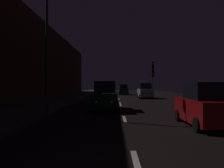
% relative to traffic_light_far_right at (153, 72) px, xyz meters
% --- Properties ---
extents(ground, '(25.66, 84.00, 0.02)m').
position_rel_traffic_light_far_right_xyz_m(ground, '(-4.33, -1.89, -3.48)').
color(ground, black).
extents(sidewalk_left, '(4.40, 84.00, 0.15)m').
position_rel_traffic_light_far_right_xyz_m(sidewalk_left, '(-10.96, -1.89, -3.40)').
color(sidewalk_left, '#33302D').
rests_on(sidewalk_left, ground).
extents(building_facade_left, '(0.80, 63.00, 9.34)m').
position_rel_traffic_light_far_right_xyz_m(building_facade_left, '(-13.56, -5.39, 1.19)').
color(building_facade_left, '#472319').
rests_on(building_facade_left, ground).
extents(lane_centerline, '(0.16, 25.12, 0.01)m').
position_rel_traffic_light_far_right_xyz_m(lane_centerline, '(-4.33, -11.14, -3.47)').
color(lane_centerline, beige).
rests_on(lane_centerline, ground).
extents(traffic_light_far_right, '(0.34, 0.47, 4.79)m').
position_rel_traffic_light_far_right_xyz_m(traffic_light_far_right, '(0.00, 0.00, 0.00)').
color(traffic_light_far_right, '#38383A').
rests_on(traffic_light_far_right, ground).
extents(streetlamp_overhead, '(1.70, 0.44, 7.39)m').
position_rel_traffic_light_far_right_xyz_m(streetlamp_overhead, '(-8.41, -15.58, 1.40)').
color(streetlamp_overhead, '#2D2D30').
rests_on(streetlamp_overhead, ground).
extents(car_approaching_headlights, '(1.93, 4.19, 2.11)m').
position_rel_traffic_light_far_right_xyz_m(car_approaching_headlights, '(-5.56, -12.32, -2.51)').
color(car_approaching_headlights, '#0F3819').
rests_on(car_approaching_headlights, ground).
extents(car_parked_right_far, '(1.86, 4.04, 2.03)m').
position_rel_traffic_light_far_right_xyz_m(car_parked_right_far, '(-0.80, 1.26, -2.55)').
color(car_parked_right_far, '#A5A8AD').
rests_on(car_parked_right_far, ground).
extents(car_parked_right_near, '(1.81, 3.93, 1.98)m').
position_rel_traffic_light_far_right_xyz_m(car_parked_right_near, '(-0.80, -18.51, -2.57)').
color(car_parked_right_near, maroon).
rests_on(car_parked_right_near, ground).
extents(car_distant_taillights, '(1.71, 3.70, 1.86)m').
position_rel_traffic_light_far_right_xyz_m(car_distant_taillights, '(-3.30, 11.27, -2.62)').
color(car_distant_taillights, '#0F3819').
rests_on(car_distant_taillights, ground).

